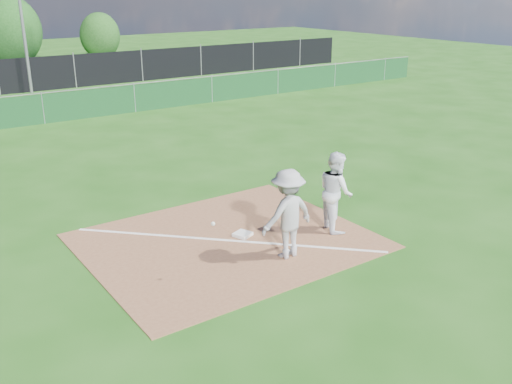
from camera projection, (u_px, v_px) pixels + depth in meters
ground at (87, 151)px, 19.57m from camera, size 90.00×90.00×0.00m
infield_dirt at (227, 241)px, 12.64m from camera, size 6.00×5.00×0.02m
foul_line at (227, 240)px, 12.63m from camera, size 5.01×5.01×0.01m
green_fence at (43, 109)px, 23.21m from camera, size 44.00×0.05×1.20m
light_pole at (21, 14)px, 28.79m from camera, size 0.16×0.16×8.00m
first_base at (243, 234)px, 12.86m from camera, size 0.45×0.45×0.07m
play_at_first at (288, 214)px, 11.61m from camera, size 2.43×0.73×1.89m
runner at (336, 191)px, 12.98m from camera, size 0.97×1.09×1.86m
car_right at (71, 66)px, 35.63m from camera, size 4.48×2.90×1.21m
tree_mid at (11, 31)px, 38.44m from camera, size 4.00×4.00×4.75m
tree_right at (100, 36)px, 42.81m from camera, size 2.95×2.95×3.50m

